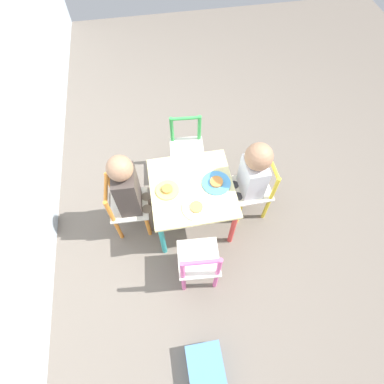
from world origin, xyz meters
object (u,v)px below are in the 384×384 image
storage_bin (206,369)px  chair_orange (127,207)px  plate_back (167,190)px  chair_pink (199,263)px  child_back (130,190)px  kids_table (192,192)px  chair_green (187,149)px  plate_left (196,208)px  plate_front (216,183)px  chair_yellow (254,189)px  child_front (251,175)px

storage_bin → chair_orange: bearing=19.1°
plate_back → chair_pink: bearing=-164.4°
child_back → kids_table: bearing=-90.0°
chair_green → child_back: size_ratio=0.67×
chair_green → plate_left: chair_green is taller
plate_front → storage_bin: 1.13m
child_back → chair_yellow: bearing=-87.9°
kids_table → child_front: size_ratio=0.75×
chair_yellow → plate_front: chair_yellow is taller
chair_green → storage_bin: 1.52m
chair_yellow → chair_orange: bearing=-92.0°
chair_green → child_front: (-0.45, -0.37, 0.20)m
chair_yellow → chair_pink: same height
plate_front → plate_left: (-0.16, 0.16, 0.00)m
plate_left → plate_front: bearing=-45.0°
plate_front → plate_left: 0.23m
chair_yellow → chair_pink: size_ratio=1.00×
plate_front → child_front: bearing=-88.0°
kids_table → plate_back: 0.18m
plate_front → plate_back: (0.00, 0.33, 0.00)m
chair_orange → chair_pink: 0.65m
child_back → storage_bin: child_back is taller
plate_front → chair_yellow: bearing=-88.1°
chair_orange → plate_back: 0.35m
plate_front → plate_back: 0.33m
chair_pink → storage_bin: size_ratio=1.95×
chair_yellow → plate_left: bearing=-70.6°
plate_left → kids_table: bearing=-0.0°
child_front → plate_left: 0.44m
chair_yellow → chair_green: (0.45, 0.43, 0.00)m
kids_table → storage_bin: kids_table is taller
chair_green → kids_table: bearing=-90.0°
child_front → plate_back: size_ratio=4.80×
chair_green → plate_left: (-0.63, 0.04, 0.18)m
storage_bin → child_back: bearing=16.2°
kids_table → child_front: (0.01, -0.40, 0.09)m
plate_front → plate_back: same height
kids_table → chair_yellow: size_ratio=1.05×
chair_yellow → child_front: (-0.00, 0.06, 0.20)m
plate_back → chair_yellow: bearing=-89.1°
chair_yellow → plate_front: size_ratio=2.76×
child_back → chair_orange: bearing=90.0°
kids_table → chair_yellow: chair_yellow is taller
chair_yellow → child_front: bearing=-90.0°
chair_orange → plate_front: (-0.02, -0.63, 0.18)m
chair_pink → chair_yellow: bearing=-132.2°
child_back → plate_back: (-0.02, -0.24, -0.03)m
chair_orange → plate_back: size_ratio=3.43×
chair_yellow → storage_bin: 1.20m
chair_yellow → storage_bin: (-1.05, 0.56, -0.20)m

